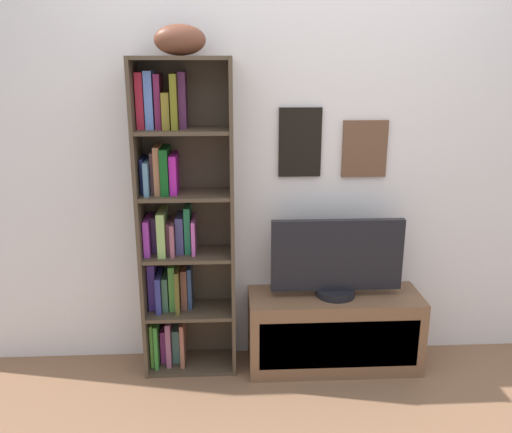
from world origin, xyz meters
name	(u,v)px	position (x,y,z in m)	size (l,w,h in m)	color
back_wall	(287,147)	(0.00, 1.13, 1.26)	(4.80, 0.08, 2.53)	white
bookshelf	(177,223)	(-0.61, 0.99, 0.87)	(0.51, 0.27, 1.75)	#4B3C2C
football	(180,40)	(-0.56, 0.96, 1.83)	(0.26, 0.15, 0.15)	brown
tv_stand	(334,330)	(0.27, 0.92, 0.22)	(0.99, 0.35, 0.44)	brown
television	(337,259)	(0.27, 0.93, 0.66)	(0.74, 0.22, 0.45)	black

